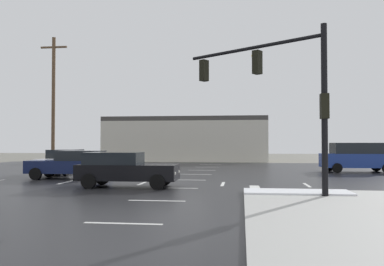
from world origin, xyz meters
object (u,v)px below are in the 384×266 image
object	(u,v)px
traffic_signal_mast	(281,84)
suv_blue	(357,157)
sedan_navy	(72,164)
utility_pole_distant	(53,100)
sedan_white	(63,161)
sedan_black	(124,169)

from	to	relation	value
traffic_signal_mast	suv_blue	world-z (taller)	traffic_signal_mast
sedan_navy	utility_pole_distant	bearing A→B (deg)	-61.54
utility_pole_distant	suv_blue	bearing A→B (deg)	-4.57
sedan_white	suv_blue	distance (m)	19.96
sedan_black	utility_pole_distant	bearing A→B (deg)	126.50
suv_blue	sedan_black	distance (m)	17.40
sedan_black	sedan_white	bearing A→B (deg)	130.94
suv_blue	utility_pole_distant	bearing A→B (deg)	172.67
sedan_white	utility_pole_distant	xyz separation A→B (m)	(-3.62, 6.02, 4.69)
sedan_navy	utility_pole_distant	size ratio (longest dim) A/B	0.43
sedan_white	sedan_black	distance (m)	9.44
suv_blue	utility_pole_distant	world-z (taller)	utility_pole_distant
suv_blue	sedan_black	xyz separation A→B (m)	(-13.27, -11.25, -0.24)
sedan_white	sedan_black	xyz separation A→B (m)	(6.25, -7.08, 0.00)
sedan_white	sedan_black	size ratio (longest dim) A/B	1.01
sedan_black	utility_pole_distant	size ratio (longest dim) A/B	0.43
sedan_navy	sedan_black	bearing A→B (deg)	134.24
sedan_white	utility_pole_distant	world-z (taller)	utility_pole_distant
sedan_navy	suv_blue	distance (m)	18.96
sedan_black	utility_pole_distant	distance (m)	17.06
sedan_navy	utility_pole_distant	distance (m)	11.84
sedan_white	sedan_navy	bearing A→B (deg)	29.89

